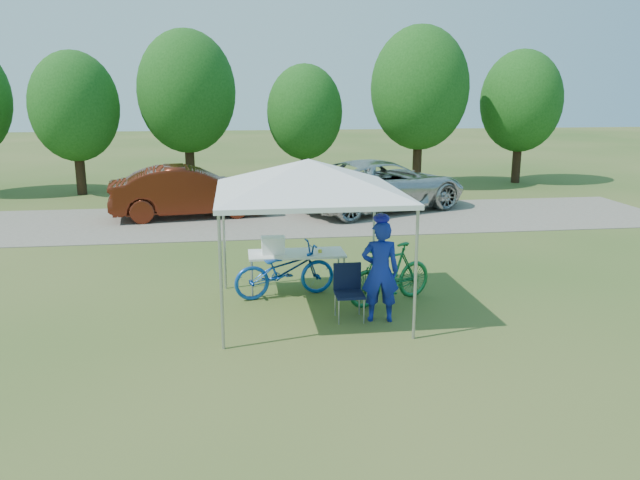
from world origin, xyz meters
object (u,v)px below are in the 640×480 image
(cyclist, at_px, (380,271))
(minivan, at_px, (381,185))
(cooler, at_px, (273,245))
(bike_green, at_px, (390,274))
(folding_table, at_px, (297,255))
(sedan, at_px, (189,191))
(bike_blue, at_px, (285,270))
(folding_chair, at_px, (348,286))

(cyclist, xyz_separation_m, minivan, (2.30, 9.79, -0.04))
(cooler, xyz_separation_m, bike_green, (2.10, -0.96, -0.38))
(folding_table, distance_m, cooler, 0.50)
(bike_green, relative_size, minivan, 0.32)
(minivan, relative_size, sedan, 1.24)
(folding_table, bearing_deg, sedan, 108.69)
(cooler, xyz_separation_m, cyclist, (1.70, -1.83, -0.06))
(bike_blue, bearing_deg, folding_chair, -153.61)
(folding_chair, relative_size, bike_blue, 0.48)
(cooler, distance_m, cyclist, 2.50)
(cyclist, xyz_separation_m, sedan, (-3.82, 9.46, -0.08))
(bike_blue, bearing_deg, cooler, 18.34)
(folding_table, bearing_deg, folding_chair, -65.28)
(folding_table, distance_m, cyclist, 2.22)
(folding_table, xyz_separation_m, minivan, (3.54, 7.96, 0.11))
(cooler, relative_size, minivan, 0.08)
(folding_chair, distance_m, bike_green, 1.11)
(bike_blue, height_order, minivan, minivan)
(folding_table, xyz_separation_m, folding_chair, (0.74, -1.61, -0.16))
(folding_chair, bearing_deg, folding_table, 115.47)
(bike_blue, distance_m, sedan, 8.30)
(cooler, bearing_deg, minivan, 63.35)
(folding_table, relative_size, minivan, 0.32)
(folding_chair, relative_size, minivan, 0.16)
(cyclist, xyz_separation_m, bike_green, (0.40, 0.87, -0.32))
(cyclist, distance_m, minivan, 10.05)
(folding_chair, xyz_separation_m, cyclist, (0.50, -0.22, 0.32))
(minivan, bearing_deg, bike_green, 144.47)
(minivan, bearing_deg, sedan, 69.54)
(cyclist, distance_m, bike_green, 1.01)
(bike_blue, bearing_deg, folding_table, -49.89)
(cooler, bearing_deg, cyclist, -47.16)
(bike_green, bearing_deg, cooler, -138.98)
(cyclist, bearing_deg, sedan, -60.50)
(cooler, distance_m, minivan, 8.90)
(cooler, bearing_deg, bike_green, -24.53)
(folding_table, xyz_separation_m, bike_green, (1.64, -0.96, -0.17))
(folding_table, relative_size, folding_chair, 1.97)
(folding_chair, height_order, minivan, minivan)
(cyclist, height_order, bike_blue, cyclist)
(folding_chair, height_order, sedan, sedan)
(folding_chair, relative_size, cooler, 2.07)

